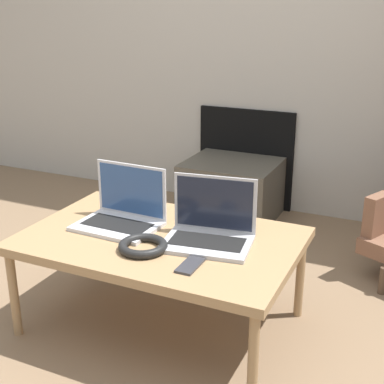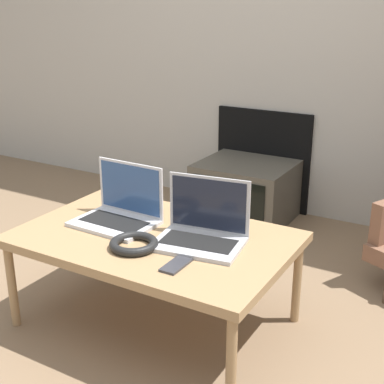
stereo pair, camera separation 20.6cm
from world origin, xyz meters
name	(u,v)px [view 1 (the left image)]	position (x,y,z in m)	size (l,w,h in m)	color
ground_plane	(119,371)	(0.00, 0.00, 0.00)	(14.00, 14.00, 0.00)	#7A6047
wall_back	(280,1)	(0.00, 1.88, 1.29)	(7.00, 0.08, 2.60)	#ADA89E
table	(160,244)	(0.00, 0.34, 0.37)	(1.08, 0.70, 0.40)	#9E7A51
laptop_left	(123,212)	(-0.20, 0.38, 0.46)	(0.34, 0.25, 0.24)	silver
laptop_right	(210,228)	(0.19, 0.38, 0.46)	(0.36, 0.29, 0.24)	#B2B2B7
headphones	(144,246)	(0.00, 0.20, 0.42)	(0.19, 0.19, 0.03)	black
phone	(190,265)	(0.22, 0.15, 0.41)	(0.06, 0.13, 0.01)	#333338
tv	(231,190)	(-0.17, 1.59, 0.18)	(0.55, 0.49, 0.36)	#4C473D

